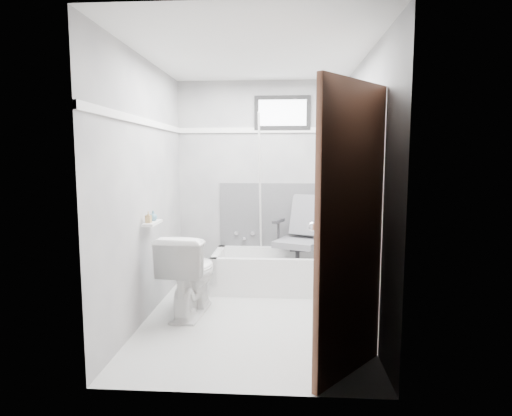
# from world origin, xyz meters

# --- Properties ---
(floor) EXTENTS (2.60, 2.60, 0.00)m
(floor) POSITION_xyz_m (0.00, 0.00, 0.00)
(floor) COLOR silver
(floor) RESTS_ON ground
(ceiling) EXTENTS (2.60, 2.60, 0.00)m
(ceiling) POSITION_xyz_m (0.00, 0.00, 2.40)
(ceiling) COLOR silver
(ceiling) RESTS_ON floor
(wall_back) EXTENTS (2.00, 0.02, 2.40)m
(wall_back) POSITION_xyz_m (0.00, 1.30, 1.20)
(wall_back) COLOR slate
(wall_back) RESTS_ON floor
(wall_front) EXTENTS (2.00, 0.02, 2.40)m
(wall_front) POSITION_xyz_m (0.00, -1.30, 1.20)
(wall_front) COLOR slate
(wall_front) RESTS_ON floor
(wall_left) EXTENTS (0.02, 2.60, 2.40)m
(wall_left) POSITION_xyz_m (-1.00, 0.00, 1.20)
(wall_left) COLOR slate
(wall_left) RESTS_ON floor
(wall_right) EXTENTS (0.02, 2.60, 2.40)m
(wall_right) POSITION_xyz_m (1.00, 0.00, 1.20)
(wall_right) COLOR slate
(wall_right) RESTS_ON floor
(bathtub) EXTENTS (1.50, 0.70, 0.42)m
(bathtub) POSITION_xyz_m (0.23, 0.93, 0.21)
(bathtub) COLOR white
(bathtub) RESTS_ON floor
(office_chair) EXTENTS (0.72, 0.72, 0.95)m
(office_chair) POSITION_xyz_m (0.44, 0.98, 0.59)
(office_chair) COLOR slate
(office_chair) RESTS_ON bathtub
(toilet) EXTENTS (0.51, 0.83, 0.78)m
(toilet) POSITION_xyz_m (-0.62, 0.09, 0.39)
(toilet) COLOR white
(toilet) RESTS_ON floor
(door) EXTENTS (0.78, 0.78, 2.00)m
(door) POSITION_xyz_m (0.98, -1.28, 1.00)
(door) COLOR brown
(door) RESTS_ON floor
(window) EXTENTS (0.66, 0.04, 0.40)m
(window) POSITION_xyz_m (0.25, 1.29, 2.02)
(window) COLOR black
(window) RESTS_ON wall_back
(backerboard) EXTENTS (1.50, 0.02, 0.78)m
(backerboard) POSITION_xyz_m (0.25, 1.29, 0.80)
(backerboard) COLOR #4C4C4F
(backerboard) RESTS_ON wall_back
(trim_back) EXTENTS (2.00, 0.02, 0.06)m
(trim_back) POSITION_xyz_m (0.00, 1.29, 1.82)
(trim_back) COLOR white
(trim_back) RESTS_ON wall_back
(trim_left) EXTENTS (0.02, 2.60, 0.06)m
(trim_left) POSITION_xyz_m (-0.99, 0.00, 1.82)
(trim_left) COLOR white
(trim_left) RESTS_ON wall_left
(pole) EXTENTS (0.02, 0.62, 1.86)m
(pole) POSITION_xyz_m (0.00, 1.06, 1.05)
(pole) COLOR silver
(pole) RESTS_ON bathtub
(shelf) EXTENTS (0.10, 0.32, 0.02)m
(shelf) POSITION_xyz_m (-0.93, -0.04, 0.90)
(shelf) COLOR white
(shelf) RESTS_ON wall_left
(soap_bottle_a) EXTENTS (0.05, 0.05, 0.10)m
(soap_bottle_a) POSITION_xyz_m (-0.94, -0.12, 0.97)
(soap_bottle_a) COLOR #A58652
(soap_bottle_a) RESTS_ON shelf
(soap_bottle_b) EXTENTS (0.09, 0.09, 0.10)m
(soap_bottle_b) POSITION_xyz_m (-0.94, 0.02, 0.96)
(soap_bottle_b) COLOR teal
(soap_bottle_b) RESTS_ON shelf
(faucet) EXTENTS (0.26, 0.10, 0.16)m
(faucet) POSITION_xyz_m (-0.20, 1.27, 0.55)
(faucet) COLOR silver
(faucet) RESTS_ON wall_back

